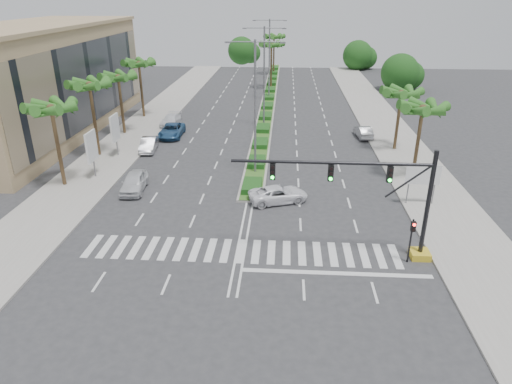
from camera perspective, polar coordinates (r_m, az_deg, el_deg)
ground at (r=30.21m, az=-1.90°, el=-7.40°), size 160.00×160.00×0.00m
footpath_right at (r=49.88m, az=18.14°, el=4.38°), size 6.00×120.00×0.15m
footpath_left at (r=51.50m, az=-16.83°, el=5.14°), size 6.00×120.00×0.15m
median at (r=72.45m, az=1.58°, el=11.36°), size 2.20×75.00×0.20m
median_grass at (r=72.43m, az=1.58°, el=11.45°), size 1.80×75.00×0.04m
building at (r=59.92m, az=-25.52°, el=12.26°), size 12.00×36.00×12.00m
signal_gantry at (r=29.20m, az=16.43°, el=-1.90°), size 12.60×1.20×7.20m
pedestrian_signal at (r=29.56m, az=18.90°, el=-4.99°), size 0.28×0.36×3.00m
direction_sign at (r=37.77m, az=20.15°, el=1.83°), size 2.70×0.11×3.40m
billboard_near at (r=43.34m, az=-19.88°, el=5.33°), size 0.18×2.10×4.35m
billboard_far at (r=48.65m, az=-17.22°, el=7.60°), size 0.18×2.10×4.35m
palm_left_near at (r=41.52m, az=-24.20°, el=9.27°), size 4.57×4.68×7.55m
palm_left_mid at (r=48.51m, az=-20.08°, el=12.20°), size 4.57×4.68×7.95m
palm_left_far at (r=55.92m, az=-16.83°, el=13.37°), size 4.57×4.68×7.35m
palm_left_end at (r=63.34m, az=-14.42°, el=15.10°), size 4.57×4.68×7.75m
palm_right_near at (r=42.50m, az=20.09°, el=9.52°), size 4.57×4.68×7.05m
palm_right_far at (r=50.11m, az=17.69°, el=11.48°), size 4.57×4.68×6.75m
palm_median_a at (r=81.21m, az=1.94°, el=17.75°), size 4.57×4.68×8.05m
palm_median_b at (r=96.13m, az=2.27°, el=18.67°), size 4.57×4.68×8.05m
streetlight_near at (r=40.78m, az=-0.11°, el=11.26°), size 5.10×0.25×12.00m
streetlight_mid at (r=56.48m, az=1.03°, el=14.76°), size 5.10×0.25×12.00m
streetlight_far at (r=72.31m, az=1.68°, el=16.72°), size 5.10×0.25×12.00m
car_parked_a at (r=40.14m, az=-14.99°, el=1.20°), size 2.23×4.70×1.55m
car_parked_b at (r=50.20m, az=-13.26°, el=5.81°), size 1.92×4.40×1.41m
car_parked_c at (r=54.73m, az=-10.48°, el=7.56°), size 2.60×5.39×1.48m
car_parked_d at (r=59.38m, az=-10.61°, el=8.77°), size 2.14×4.85×1.38m
car_crossing at (r=36.78m, az=2.81°, el=-0.28°), size 5.23×3.64×1.33m
car_right at (r=55.00m, az=13.27°, el=7.34°), size 1.87×4.28×1.37m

